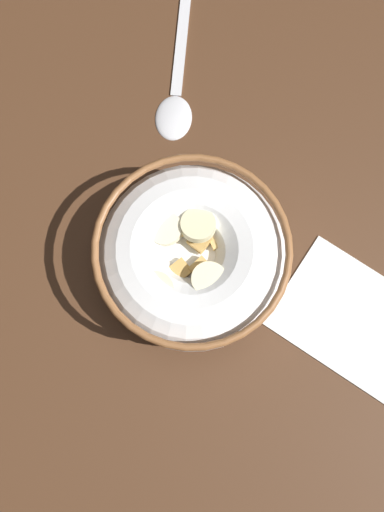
{
  "coord_description": "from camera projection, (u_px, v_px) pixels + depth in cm",
  "views": [
    {
      "loc": [
        -8.07,
        4.61,
        45.26
      ],
      "look_at": [
        0.0,
        0.0,
        3.0
      ],
      "focal_mm": 37.84,
      "sensor_mm": 36.0,
      "label": 1
    }
  ],
  "objects": [
    {
      "name": "folded_napkin",
      "position": [
        369.0,
        329.0,
        0.45
      ],
      "size": [
        17.69,
        14.94,
        0.3
      ],
      "primitive_type": "cube",
      "rotation": [
        0.0,
        0.0,
        0.46
      ],
      "color": "white",
      "rests_on": "ground_plane"
    },
    {
      "name": "ground_plane",
      "position": [
        192.0,
        266.0,
        0.47
      ],
      "size": [
        120.44,
        120.44,
        2.0
      ],
      "primitive_type": "cube",
      "color": "#472B19"
    },
    {
      "name": "cereal_bowl",
      "position": [
        192.0,
        255.0,
        0.43
      ],
      "size": [
        15.35,
        15.35,
        5.94
      ],
      "color": "white",
      "rests_on": "ground_plane"
    },
    {
      "name": "spoon",
      "position": [
        176.0,
        93.0,
        0.49
      ],
      "size": [
        15.19,
        11.46,
        0.8
      ],
      "color": "silver",
      "rests_on": "ground_plane"
    }
  ]
}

